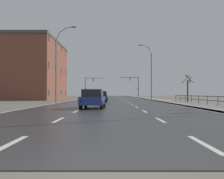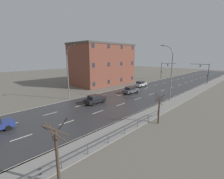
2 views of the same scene
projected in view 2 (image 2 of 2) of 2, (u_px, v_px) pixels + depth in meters
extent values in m
cube|color=#666056|center=(149.00, 91.00, 39.56)|extent=(160.00, 160.00, 0.12)
cube|color=#303033|center=(170.00, 85.00, 48.04)|extent=(14.00, 120.00, 0.02)
cube|color=beige|center=(9.00, 125.00, 20.02)|extent=(0.16, 2.20, 0.01)
cube|color=beige|center=(50.00, 114.00, 23.84)|extent=(0.16, 2.20, 0.01)
cube|color=beige|center=(80.00, 106.00, 27.66)|extent=(0.16, 2.20, 0.01)
cube|color=beige|center=(103.00, 100.00, 31.48)|extent=(0.16, 2.20, 0.01)
cube|color=beige|center=(121.00, 95.00, 35.31)|extent=(0.16, 2.20, 0.01)
cube|color=beige|center=(135.00, 91.00, 39.13)|extent=(0.16, 2.20, 0.01)
cube|color=beige|center=(147.00, 88.00, 42.95)|extent=(0.16, 2.20, 0.01)
cube|color=beige|center=(156.00, 85.00, 46.78)|extent=(0.16, 2.20, 0.01)
cube|color=beige|center=(165.00, 83.00, 50.60)|extent=(0.16, 2.20, 0.01)
cube|color=beige|center=(172.00, 81.00, 54.42)|extent=(0.16, 2.20, 0.01)
cube|color=beige|center=(178.00, 79.00, 58.25)|extent=(0.16, 2.20, 0.01)
cube|color=beige|center=(183.00, 78.00, 62.07)|extent=(0.16, 2.20, 0.01)
cube|color=beige|center=(188.00, 77.00, 65.89)|extent=(0.16, 2.20, 0.01)
cube|color=beige|center=(193.00, 76.00, 69.72)|extent=(0.16, 2.20, 0.01)
cube|color=beige|center=(196.00, 75.00, 73.54)|extent=(0.16, 2.20, 0.01)
cube|color=beige|center=(200.00, 74.00, 77.36)|extent=(0.16, 2.20, 0.01)
cube|color=beige|center=(203.00, 73.00, 81.19)|extent=(0.16, 2.20, 0.01)
cube|color=beige|center=(206.00, 72.00, 85.01)|extent=(0.16, 2.20, 0.01)
cube|color=beige|center=(208.00, 71.00, 88.83)|extent=(0.16, 2.20, 0.01)
cube|color=beige|center=(22.00, 138.00, 16.87)|extent=(0.16, 2.20, 0.01)
cube|color=beige|center=(67.00, 122.00, 20.69)|extent=(0.16, 2.20, 0.01)
cube|color=beige|center=(98.00, 112.00, 24.51)|extent=(0.16, 2.20, 0.01)
cube|color=beige|center=(121.00, 104.00, 28.34)|extent=(0.16, 2.20, 0.01)
cube|color=beige|center=(138.00, 99.00, 32.16)|extent=(0.16, 2.20, 0.01)
cube|color=beige|center=(152.00, 94.00, 35.98)|extent=(0.16, 2.20, 0.01)
cube|color=beige|center=(163.00, 90.00, 39.80)|extent=(0.16, 2.20, 0.01)
cube|color=beige|center=(172.00, 87.00, 43.63)|extent=(0.16, 2.20, 0.01)
cube|color=beige|center=(179.00, 85.00, 47.45)|extent=(0.16, 2.20, 0.01)
cube|color=beige|center=(186.00, 83.00, 51.27)|extent=(0.16, 2.20, 0.01)
cube|color=beige|center=(192.00, 81.00, 55.10)|extent=(0.16, 2.20, 0.01)
cube|color=beige|center=(196.00, 79.00, 58.92)|extent=(0.16, 2.20, 0.01)
cube|color=beige|center=(201.00, 78.00, 62.74)|extent=(0.16, 2.20, 0.01)
cube|color=beige|center=(204.00, 76.00, 66.57)|extent=(0.16, 2.20, 0.01)
cube|color=beige|center=(208.00, 75.00, 70.39)|extent=(0.16, 2.20, 0.01)
cube|color=beige|center=(211.00, 74.00, 74.21)|extent=(0.16, 2.20, 0.01)
cube|color=beige|center=(214.00, 73.00, 78.04)|extent=(0.16, 2.20, 0.01)
cube|color=beige|center=(216.00, 73.00, 81.86)|extent=(0.16, 2.20, 0.01)
cube|color=beige|center=(218.00, 72.00, 85.68)|extent=(0.16, 2.20, 0.01)
cube|color=beige|center=(194.00, 88.00, 43.41)|extent=(0.16, 120.00, 0.01)
cube|color=beige|center=(150.00, 82.00, 52.66)|extent=(0.16, 120.00, 0.01)
cube|color=gray|center=(201.00, 88.00, 42.29)|extent=(3.00, 120.00, 0.12)
cube|color=slate|center=(195.00, 88.00, 43.25)|extent=(0.16, 120.00, 0.12)
cube|color=#515459|center=(61.00, 159.00, 11.95)|extent=(0.06, 30.11, 0.08)
cube|color=#515459|center=(61.00, 163.00, 12.04)|extent=(0.06, 30.11, 0.08)
cylinder|color=#515459|center=(61.00, 164.00, 12.05)|extent=(0.07, 0.07, 1.00)
cylinder|color=#515459|center=(88.00, 150.00, 13.82)|extent=(0.07, 0.07, 1.00)
cylinder|color=#515459|center=(108.00, 139.00, 15.60)|extent=(0.07, 0.07, 1.00)
cylinder|color=#515459|center=(124.00, 131.00, 17.38)|extent=(0.07, 0.07, 1.00)
cylinder|color=#515459|center=(138.00, 124.00, 19.15)|extent=(0.07, 0.07, 1.00)
cylinder|color=#515459|center=(148.00, 118.00, 20.93)|extent=(0.07, 0.07, 1.00)
cylinder|color=#515459|center=(158.00, 113.00, 22.71)|extent=(0.07, 0.07, 1.00)
cylinder|color=slate|center=(171.00, 78.00, 29.75)|extent=(0.20, 0.20, 8.86)
cylinder|color=slate|center=(172.00, 51.00, 28.88)|extent=(0.51, 0.11, 0.92)
cylinder|color=slate|center=(169.00, 48.00, 29.13)|extent=(0.86, 0.11, 0.65)
cylinder|color=slate|center=(165.00, 46.00, 29.65)|extent=(0.97, 0.11, 0.28)
cube|color=#333335|center=(162.00, 46.00, 29.96)|extent=(0.56, 0.24, 0.12)
cylinder|color=slate|center=(68.00, 78.00, 31.07)|extent=(0.20, 0.20, 8.68)
cylinder|color=slate|center=(67.00, 52.00, 29.90)|extent=(0.56, 0.11, 1.04)
cylinder|color=slate|center=(69.00, 48.00, 29.28)|extent=(0.96, 0.11, 0.72)
cylinder|color=slate|center=(72.00, 45.00, 28.53)|extent=(1.10, 0.11, 0.30)
cube|color=#333335|center=(73.00, 45.00, 28.15)|extent=(0.56, 0.24, 0.12)
cylinder|color=#38383A|center=(208.00, 74.00, 48.23)|extent=(0.18, 0.18, 6.22)
cylinder|color=#38383A|center=(199.00, 64.00, 49.48)|extent=(5.46, 0.12, 0.12)
cube|color=black|center=(200.00, 66.00, 49.41)|extent=(0.20, 0.28, 0.80)
sphere|color=#2D2D2D|center=(200.00, 65.00, 49.25)|extent=(0.14, 0.14, 0.14)
sphere|color=#F2AD19|center=(200.00, 66.00, 49.30)|extent=(0.14, 0.14, 0.14)
sphere|color=#2D2D2D|center=(200.00, 67.00, 49.36)|extent=(0.14, 0.14, 0.14)
cube|color=black|center=(207.00, 76.00, 48.45)|extent=(0.18, 0.12, 0.32)
cylinder|color=#38383A|center=(161.00, 71.00, 59.62)|extent=(0.18, 0.18, 6.10)
cylinder|color=#38383A|center=(169.00, 63.00, 57.23)|extent=(5.35, 0.12, 0.12)
cube|color=black|center=(168.00, 65.00, 57.52)|extent=(0.20, 0.28, 0.80)
sphere|color=red|center=(168.00, 64.00, 57.36)|extent=(0.14, 0.14, 0.14)
sphere|color=#2D2D2D|center=(168.00, 65.00, 57.42)|extent=(0.14, 0.14, 0.14)
sphere|color=#2D2D2D|center=(168.00, 66.00, 57.47)|extent=(0.14, 0.14, 0.14)
cube|color=black|center=(162.00, 72.00, 59.53)|extent=(0.18, 0.12, 0.32)
cube|color=#B7B7BC|center=(141.00, 84.00, 44.66)|extent=(1.96, 4.18, 0.64)
cube|color=black|center=(140.00, 82.00, 44.34)|extent=(1.66, 2.07, 0.60)
cube|color=slate|center=(142.00, 82.00, 45.05)|extent=(1.41, 0.15, 0.51)
cylinder|color=black|center=(146.00, 85.00, 45.15)|extent=(0.25, 0.67, 0.66)
cylinder|color=black|center=(141.00, 85.00, 46.18)|extent=(0.25, 0.67, 0.66)
cylinder|color=black|center=(141.00, 87.00, 43.26)|extent=(0.25, 0.67, 0.66)
cylinder|color=black|center=(136.00, 86.00, 44.30)|extent=(0.25, 0.67, 0.66)
cube|color=red|center=(135.00, 85.00, 43.57)|extent=(0.16, 0.05, 0.14)
cube|color=red|center=(139.00, 86.00, 42.73)|extent=(0.16, 0.05, 0.14)
cube|color=black|center=(95.00, 100.00, 28.93)|extent=(1.82, 4.12, 0.64)
cube|color=black|center=(94.00, 97.00, 28.63)|extent=(1.59, 2.02, 0.60)
cube|color=slate|center=(98.00, 96.00, 29.31)|extent=(1.40, 0.10, 0.51)
cylinder|color=black|center=(103.00, 101.00, 29.37)|extent=(0.23, 0.66, 0.66)
cylinder|color=black|center=(98.00, 99.00, 30.45)|extent=(0.23, 0.66, 0.66)
cylinder|color=black|center=(93.00, 104.00, 27.55)|extent=(0.23, 0.66, 0.66)
cylinder|color=black|center=(87.00, 102.00, 28.63)|extent=(0.23, 0.66, 0.66)
cube|color=red|center=(84.00, 102.00, 27.92)|extent=(0.16, 0.04, 0.14)
cube|color=red|center=(89.00, 103.00, 27.04)|extent=(0.16, 0.04, 0.14)
cube|color=#474C51|center=(131.00, 91.00, 36.71)|extent=(1.96, 4.18, 0.64)
cube|color=black|center=(130.00, 88.00, 36.41)|extent=(1.66, 2.08, 0.60)
cube|color=slate|center=(133.00, 88.00, 37.06)|extent=(1.41, 0.15, 0.51)
cylinder|color=black|center=(137.00, 92.00, 37.06)|extent=(0.25, 0.67, 0.66)
cylinder|color=black|center=(132.00, 91.00, 38.21)|extent=(0.25, 0.67, 0.66)
cylinder|color=black|center=(130.00, 93.00, 35.35)|extent=(0.25, 0.67, 0.66)
cylinder|color=black|center=(125.00, 92.00, 36.50)|extent=(0.25, 0.67, 0.66)
cube|color=red|center=(123.00, 91.00, 35.81)|extent=(0.16, 0.05, 0.14)
cube|color=red|center=(127.00, 92.00, 34.87)|extent=(0.16, 0.05, 0.14)
cube|color=slate|center=(0.00, 120.00, 18.41)|extent=(1.41, 0.14, 0.51)
cylinder|color=black|center=(8.00, 128.00, 18.42)|extent=(0.25, 0.67, 0.66)
cylinder|color=black|center=(5.00, 124.00, 19.56)|extent=(0.25, 0.67, 0.66)
cube|color=brown|center=(103.00, 65.00, 49.10)|extent=(10.72, 18.62, 11.63)
cube|color=#4C4742|center=(102.00, 44.00, 47.83)|extent=(10.93, 18.99, 0.50)
cube|color=#282D38|center=(94.00, 84.00, 40.65)|extent=(0.04, 0.90, 1.10)
cube|color=#282D38|center=(109.00, 82.00, 44.47)|extent=(0.04, 0.90, 1.10)
cube|color=#282D38|center=(121.00, 80.00, 48.30)|extent=(0.04, 0.90, 1.10)
cube|color=#282D38|center=(132.00, 78.00, 52.13)|extent=(0.04, 0.90, 1.10)
cube|color=#282D38|center=(94.00, 65.00, 39.64)|extent=(0.04, 0.90, 1.10)
cube|color=#282D38|center=(109.00, 64.00, 43.47)|extent=(0.04, 0.90, 1.10)
cube|color=#282D38|center=(122.00, 64.00, 47.30)|extent=(0.04, 0.90, 1.10)
cube|color=#282D38|center=(132.00, 63.00, 51.12)|extent=(0.04, 0.90, 1.10)
cube|color=#282D38|center=(93.00, 45.00, 38.64)|extent=(0.04, 0.90, 1.10)
cube|color=#282D38|center=(109.00, 46.00, 42.47)|extent=(0.04, 0.90, 1.10)
cube|color=#282D38|center=(122.00, 47.00, 46.29)|extent=(0.04, 0.90, 1.10)
cube|color=#282D38|center=(133.00, 48.00, 50.12)|extent=(0.04, 0.90, 1.10)
cylinder|color=#423328|center=(57.00, 159.00, 10.19)|extent=(0.20, 0.20, 4.10)
cylinder|color=#423328|center=(56.00, 130.00, 9.10)|extent=(0.41, 1.40, 1.09)
cylinder|color=#423328|center=(63.00, 123.00, 10.15)|extent=(1.21, 0.13, 1.21)
cylinder|color=#423328|center=(51.00, 130.00, 9.34)|extent=(0.70, 0.56, 1.04)
cylinder|color=#423328|center=(51.00, 132.00, 9.61)|extent=(0.55, 0.08, 1.03)
cylinder|color=#423328|center=(54.00, 134.00, 9.14)|extent=(0.62, 1.23, 1.31)
cylinder|color=#423328|center=(159.00, 112.00, 20.17)|extent=(0.20, 0.20, 3.16)
cylinder|color=#423328|center=(160.00, 98.00, 20.38)|extent=(1.15, 0.57, 1.09)
cylinder|color=#423328|center=(158.00, 98.00, 19.53)|extent=(0.84, 0.14, 1.14)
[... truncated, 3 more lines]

